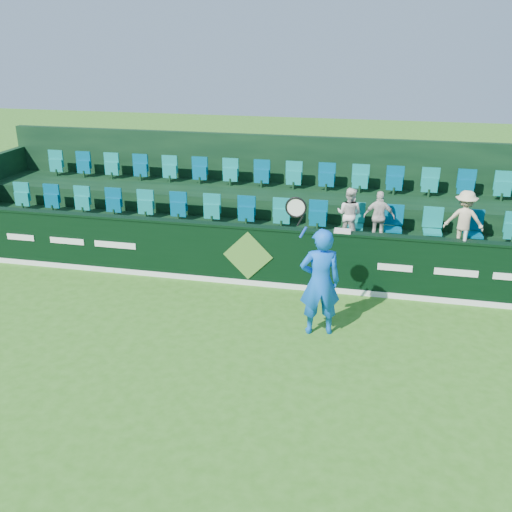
% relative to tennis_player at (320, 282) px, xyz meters
% --- Properties ---
extents(ground, '(60.00, 60.00, 0.00)m').
position_rel_tennis_player_xyz_m(ground, '(-1.74, -2.13, -1.03)').
color(ground, '#316E1A').
rests_on(ground, ground).
extents(sponsor_hoarding, '(16.00, 0.25, 1.35)m').
position_rel_tennis_player_xyz_m(sponsor_hoarding, '(-1.74, 1.87, -0.35)').
color(sponsor_hoarding, black).
rests_on(sponsor_hoarding, ground).
extents(stand_tier_front, '(16.00, 2.00, 0.80)m').
position_rel_tennis_player_xyz_m(stand_tier_front, '(-1.74, 2.97, -0.63)').
color(stand_tier_front, black).
rests_on(stand_tier_front, ground).
extents(stand_tier_back, '(16.00, 1.80, 1.30)m').
position_rel_tennis_player_xyz_m(stand_tier_back, '(-1.74, 4.87, -0.38)').
color(stand_tier_back, black).
rests_on(stand_tier_back, ground).
extents(stand_rear, '(16.00, 4.10, 2.60)m').
position_rel_tennis_player_xyz_m(stand_rear, '(-1.74, 5.31, 0.19)').
color(stand_rear, black).
rests_on(stand_rear, ground).
extents(seat_row_front, '(13.50, 0.50, 0.60)m').
position_rel_tennis_player_xyz_m(seat_row_front, '(-1.74, 3.37, 0.07)').
color(seat_row_front, '#0E827B').
rests_on(seat_row_front, stand_tier_front).
extents(seat_row_back, '(13.50, 0.50, 0.60)m').
position_rel_tennis_player_xyz_m(seat_row_back, '(-1.74, 5.17, 0.57)').
color(seat_row_back, '#0E827B').
rests_on(seat_row_back, stand_tier_back).
extents(tennis_player, '(1.13, 0.66, 2.67)m').
position_rel_tennis_player_xyz_m(tennis_player, '(0.00, 0.00, 0.00)').
color(tennis_player, blue).
rests_on(tennis_player, ground).
extents(spectator_left, '(0.70, 0.62, 1.21)m').
position_rel_tennis_player_xyz_m(spectator_left, '(0.31, 2.99, 0.38)').
color(spectator_left, white).
rests_on(spectator_left, stand_tier_front).
extents(spectator_middle, '(0.69, 0.31, 1.16)m').
position_rel_tennis_player_xyz_m(spectator_middle, '(0.97, 2.99, 0.36)').
color(spectator_middle, silver).
rests_on(spectator_middle, stand_tier_front).
extents(spectator_right, '(0.88, 0.57, 1.28)m').
position_rel_tennis_player_xyz_m(spectator_right, '(2.76, 2.99, 0.41)').
color(spectator_right, beige).
rests_on(spectator_right, stand_tier_front).
extents(towel, '(0.34, 0.22, 0.05)m').
position_rel_tennis_player_xyz_m(towel, '(0.25, 1.87, 0.35)').
color(towel, silver).
rests_on(towel, sponsor_hoarding).
extents(drinks_bottle, '(0.07, 0.07, 0.20)m').
position_rel_tennis_player_xyz_m(drinks_bottle, '(2.65, 1.87, 0.43)').
color(drinks_bottle, silver).
rests_on(drinks_bottle, sponsor_hoarding).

